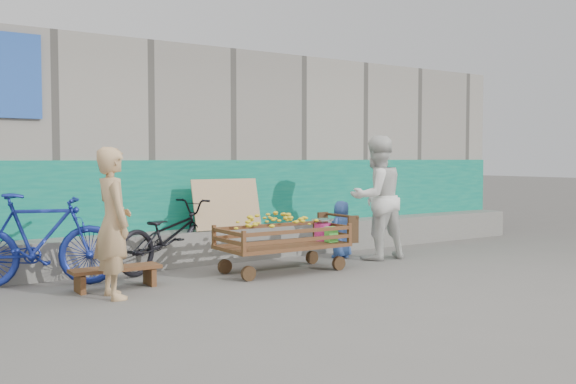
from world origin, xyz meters
TOP-DOWN VIEW (x-y plane):
  - ground at (0.00, 0.00)m, footprint 80.00×80.00m
  - building_wall at (-0.00, 4.05)m, footprint 12.00×3.50m
  - banana_cart at (0.49, 1.15)m, footprint 1.74×0.80m
  - bench at (-1.58, 1.27)m, footprint 0.97×0.29m
  - vendor_man at (-1.74, 0.85)m, footprint 0.38×0.57m
  - woman at (2.19, 1.28)m, footprint 0.88×0.70m
  - child at (1.85, 1.65)m, footprint 0.45×0.36m
  - bicycle_dark at (-0.63, 2.05)m, footprint 1.79×1.19m
  - bicycle_blue at (-2.24, 1.85)m, footprint 1.80×1.02m

SIDE VIEW (x-z plane):
  - ground at x=0.00m, z-range 0.00..0.00m
  - bench at x=-1.58m, z-range 0.06..0.30m
  - child at x=1.85m, z-range 0.00..0.82m
  - bicycle_dark at x=-0.63m, z-range 0.00..0.89m
  - banana_cart at x=0.49m, z-range 0.13..0.88m
  - bicycle_blue at x=-2.24m, z-range 0.00..1.04m
  - vendor_man at x=-1.74m, z-range 0.00..1.54m
  - woman at x=2.19m, z-range 0.00..1.74m
  - building_wall at x=0.00m, z-range -0.03..2.97m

